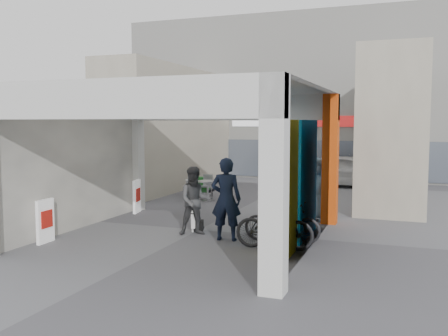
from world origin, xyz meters
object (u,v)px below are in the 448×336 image
at_px(man_back_turned, 195,201).
at_px(man_with_dog, 226,199).
at_px(white_van, 348,170).
at_px(cafe_set, 208,191).
at_px(man_crates, 295,172).
at_px(border_collie, 197,220).
at_px(man_elderly, 317,189).
at_px(produce_stand, 199,189).
at_px(bicycle_front, 282,222).
at_px(bicycle_rear, 274,226).

bearing_deg(man_back_turned, man_with_dog, -47.89).
bearing_deg(white_van, man_with_dog, 175.24).
xyz_separation_m(man_with_dog, white_van, (1.53, 10.96, -0.27)).
relative_size(cafe_set, man_crates, 0.88).
bearing_deg(border_collie, man_elderly, 27.06).
distance_m(cafe_set, produce_stand, 0.91).
height_order(cafe_set, produce_stand, cafe_set).
xyz_separation_m(man_elderly, man_crates, (-1.80, 5.36, -0.08)).
height_order(man_crates, bicycle_front, man_crates).
xyz_separation_m(border_collie, bicycle_front, (2.29, -0.35, 0.19)).
bearing_deg(border_collie, man_back_turned, -88.30).
distance_m(produce_stand, bicycle_front, 7.57).
xyz_separation_m(man_crates, bicycle_rear, (1.50, -8.92, -0.28)).
bearing_deg(produce_stand, cafe_set, -53.47).
bearing_deg(bicycle_rear, cafe_set, 31.12).
relative_size(border_collie, white_van, 0.17).
bearing_deg(man_with_dog, bicycle_front, -175.64).
bearing_deg(man_crates, man_back_turned, 67.90).
height_order(produce_stand, white_van, white_van).
xyz_separation_m(produce_stand, bicycle_rear, (4.64, -6.68, 0.24)).
bearing_deg(cafe_set, border_collie, -70.80).
height_order(cafe_set, border_collie, cafe_set).
height_order(border_collie, man_crates, man_crates).
relative_size(man_back_turned, man_elderly, 0.95).
xyz_separation_m(cafe_set, man_elderly, (4.32, -2.47, 0.58)).
bearing_deg(man_crates, man_with_dog, 74.16).
bearing_deg(bicycle_rear, bicycle_front, -2.59).
relative_size(man_back_turned, bicycle_front, 0.95).
bearing_deg(bicycle_front, man_with_dog, 100.45).
bearing_deg(man_elderly, produce_stand, 149.30).
distance_m(cafe_set, man_with_dog, 6.27).
bearing_deg(border_collie, bicycle_rear, -41.68).
xyz_separation_m(man_with_dog, bicycle_rear, (1.27, -0.43, -0.45)).
distance_m(man_elderly, man_crates, 5.66).
bearing_deg(border_collie, white_van, 59.33).
xyz_separation_m(produce_stand, white_van, (4.90, 4.70, 0.42)).
bearing_deg(border_collie, cafe_set, 92.42).
height_order(cafe_set, bicycle_front, bicycle_front).
bearing_deg(man_with_dog, produce_stand, -69.99).
relative_size(cafe_set, produce_stand, 1.32).
relative_size(produce_stand, man_crates, 0.67).
relative_size(produce_stand, white_van, 0.26).
height_order(border_collie, white_van, white_van).
xyz_separation_m(cafe_set, white_van, (4.28, 5.36, 0.40)).
bearing_deg(man_back_turned, bicycle_front, -30.48).
height_order(man_crates, bicycle_rear, man_crates).
distance_m(bicycle_front, white_van, 10.68).
height_order(produce_stand, man_crates, man_crates).
relative_size(bicycle_front, white_van, 0.43).
relative_size(border_collie, man_back_turned, 0.41).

